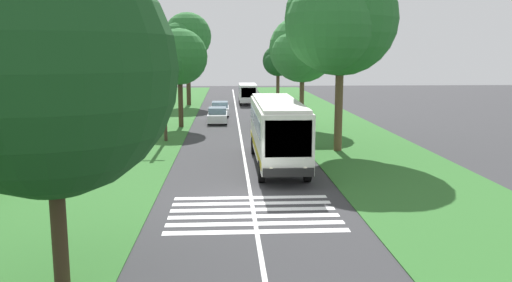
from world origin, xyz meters
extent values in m
plane|color=#333335|center=(0.00, 0.00, 0.00)|extent=(160.00, 160.00, 0.00)
cube|color=#2D6628|center=(15.00, 8.20, 0.02)|extent=(120.00, 8.00, 0.04)
cube|color=#2D6628|center=(15.00, -8.20, 0.02)|extent=(120.00, 8.00, 0.04)
cube|color=silver|center=(15.00, 0.00, 0.00)|extent=(110.00, 0.16, 0.01)
cube|color=silver|center=(7.02, -1.80, 2.10)|extent=(11.00, 2.50, 2.90)
cube|color=slate|center=(7.32, -1.80, 2.62)|extent=(9.68, 2.54, 0.85)
cube|color=slate|center=(1.56, -1.80, 2.45)|extent=(0.08, 2.20, 1.74)
cube|color=#B29E19|center=(7.02, -1.80, 1.10)|extent=(10.78, 2.53, 0.36)
cube|color=silver|center=(7.02, -1.80, 3.64)|extent=(10.56, 2.30, 0.18)
cube|color=black|center=(1.44, -1.80, 0.87)|extent=(0.16, 2.40, 0.40)
sphere|color=#F2EDCC|center=(1.50, -1.00, 1.00)|extent=(0.24, 0.24, 0.24)
sphere|color=#F2EDCC|center=(1.50, -2.60, 1.00)|extent=(0.24, 0.24, 0.24)
cylinder|color=black|center=(3.12, -0.65, 0.55)|extent=(1.10, 0.32, 1.10)
cylinder|color=black|center=(10.52, -0.65, 0.55)|extent=(1.10, 0.32, 1.10)
cylinder|color=black|center=(3.12, -2.95, 0.55)|extent=(1.10, 0.32, 1.10)
cylinder|color=black|center=(10.52, -2.95, 0.55)|extent=(1.10, 0.32, 1.10)
cube|color=silver|center=(-4.17, 0.00, 0.00)|extent=(0.45, 6.80, 0.01)
cube|color=silver|center=(-3.27, 0.00, 0.00)|extent=(0.45, 6.80, 0.01)
cube|color=silver|center=(-2.37, 0.00, 0.00)|extent=(0.45, 6.80, 0.01)
cube|color=silver|center=(-1.47, 0.00, 0.00)|extent=(0.45, 6.80, 0.01)
cube|color=silver|center=(-0.57, 0.00, 0.00)|extent=(0.45, 6.80, 0.01)
cube|color=silver|center=(0.33, 0.00, 0.00)|extent=(0.45, 6.80, 0.01)
cube|color=silver|center=(25.78, 1.92, 0.53)|extent=(4.30, 1.75, 0.70)
cube|color=slate|center=(25.68, 1.92, 1.15)|extent=(2.00, 1.61, 0.55)
cylinder|color=black|center=(24.43, 2.70, 0.32)|extent=(0.64, 0.22, 0.64)
cylinder|color=black|center=(27.13, 2.70, 0.32)|extent=(0.64, 0.22, 0.64)
cylinder|color=black|center=(24.43, 1.14, 0.32)|extent=(0.64, 0.22, 0.64)
cylinder|color=black|center=(27.13, 1.14, 0.32)|extent=(0.64, 0.22, 0.64)
cube|color=silver|center=(31.58, 1.76, 0.53)|extent=(4.30, 1.75, 0.70)
cube|color=slate|center=(31.48, 1.76, 1.15)|extent=(2.00, 1.61, 0.55)
cylinder|color=black|center=(30.23, 2.54, 0.32)|extent=(0.64, 0.22, 0.64)
cylinder|color=black|center=(32.93, 2.54, 0.32)|extent=(0.64, 0.22, 0.64)
cylinder|color=black|center=(30.23, 0.98, 0.32)|extent=(0.64, 0.22, 0.64)
cylinder|color=black|center=(32.93, 0.98, 0.32)|extent=(0.64, 0.22, 0.64)
cube|color=silver|center=(43.18, -1.55, 1.48)|extent=(6.00, 2.10, 2.10)
cube|color=slate|center=(43.38, -1.55, 1.86)|extent=(5.04, 2.13, 0.70)
cube|color=slate|center=(40.21, -1.55, 1.69)|extent=(0.06, 1.76, 1.18)
cylinder|color=black|center=(41.28, -0.60, 0.38)|extent=(0.76, 0.24, 0.76)
cylinder|color=black|center=(45.08, -0.60, 0.38)|extent=(0.76, 0.24, 0.76)
cylinder|color=black|center=(41.28, -2.50, 0.38)|extent=(0.76, 0.24, 0.76)
cylinder|color=black|center=(45.08, -2.50, 0.38)|extent=(0.76, 0.24, 0.76)
cylinder|color=#3D2D1E|center=(-8.15, 5.68, 2.06)|extent=(0.43, 0.43, 4.05)
sphere|color=#19471E|center=(-8.15, 5.68, 5.95)|extent=(6.78, 6.78, 6.78)
sphere|color=#19471E|center=(-6.11, 5.68, 5.44)|extent=(3.94, 3.94, 3.94)
cylinder|color=#3D2D1E|center=(42.20, 5.73, 3.41)|extent=(0.53, 0.53, 6.74)
sphere|color=#286B2D|center=(42.20, 5.73, 8.36)|extent=(5.73, 5.73, 5.73)
sphere|color=#286B2D|center=(43.92, 5.73, 7.93)|extent=(3.78, 3.78, 3.78)
sphere|color=#286B2D|center=(40.77, 6.59, 7.93)|extent=(4.17, 4.17, 4.17)
cylinder|color=#3D2D1E|center=(22.93, 5.03, 2.40)|extent=(0.42, 0.42, 4.72)
sphere|color=#286B2D|center=(22.93, 5.03, 6.07)|extent=(4.76, 4.76, 4.76)
sphere|color=#286B2D|center=(24.36, 5.03, 5.71)|extent=(2.68, 2.68, 2.68)
sphere|color=#286B2D|center=(21.74, 5.74, 5.71)|extent=(3.12, 3.12, 3.12)
cylinder|color=brown|center=(11.20, -6.21, 3.29)|extent=(0.51, 0.51, 6.49)
sphere|color=#286B2D|center=(11.20, -6.21, 8.51)|extent=(7.18, 7.18, 7.18)
sphere|color=#286B2D|center=(13.35, -6.21, 7.97)|extent=(4.39, 4.39, 4.39)
sphere|color=#286B2D|center=(9.40, -5.14, 7.97)|extent=(5.35, 5.35, 5.35)
cylinder|color=brown|center=(21.99, -5.35, 2.60)|extent=(0.38, 0.38, 5.12)
sphere|color=#337A38|center=(21.99, -5.35, 6.71)|extent=(5.64, 5.64, 5.64)
sphere|color=#337A38|center=(23.68, -5.35, 6.29)|extent=(3.40, 3.40, 3.40)
sphere|color=#337A38|center=(20.58, -4.50, 6.29)|extent=(3.81, 3.81, 3.81)
cylinder|color=#4C3826|center=(52.89, -6.31, 2.05)|extent=(0.48, 0.48, 4.03)
sphere|color=#19471E|center=(52.89, -6.31, 5.29)|extent=(4.42, 4.42, 4.42)
sphere|color=#19471E|center=(54.22, -6.31, 4.95)|extent=(3.12, 3.12, 3.12)
sphere|color=#19471E|center=(51.79, -5.65, 4.95)|extent=(2.92, 2.92, 2.92)
cylinder|color=#473828|center=(15.67, 5.52, 3.92)|extent=(0.24, 0.24, 7.75)
cube|color=#3D3326|center=(15.67, 5.52, 7.19)|extent=(0.12, 1.40, 0.12)
cube|color=#B2A893|center=(20.00, 11.60, 0.68)|extent=(70.00, 0.40, 1.28)
camera|label=1|loc=(-22.12, 1.03, 6.38)|focal=36.53mm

